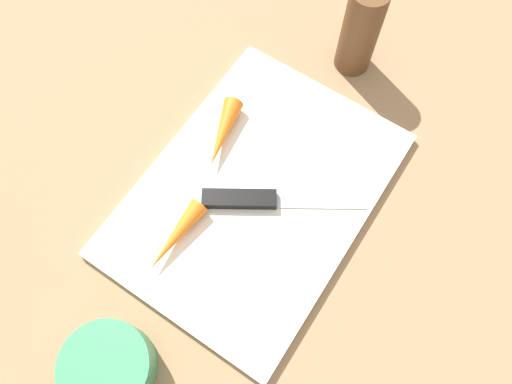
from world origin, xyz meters
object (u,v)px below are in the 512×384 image
(carrot_short, at_px, (175,236))
(pepper_grinder, at_px, (360,30))
(knife, at_px, (250,199))
(carrot_long, at_px, (223,134))
(cutting_board, at_px, (256,194))
(small_bowl, at_px, (109,367))

(carrot_short, bearing_deg, pepper_grinder, 173.41)
(knife, bearing_deg, carrot_long, 113.13)
(knife, xyz_separation_m, pepper_grinder, (-0.26, -0.00, 0.05))
(cutting_board, height_order, carrot_short, carrot_short)
(small_bowl, xyz_separation_m, pepper_grinder, (-0.50, 0.02, 0.04))
(carrot_long, bearing_deg, cutting_board, 45.96)
(small_bowl, bearing_deg, knife, 175.95)
(carrot_long, distance_m, pepper_grinder, 0.22)
(small_bowl, relative_size, pepper_grinder, 0.71)
(knife, xyz_separation_m, carrot_long, (-0.05, -0.08, 0.01))
(pepper_grinder, bearing_deg, cutting_board, 0.27)
(pepper_grinder, bearing_deg, carrot_long, -20.18)
(knife, bearing_deg, carrot_short, -149.81)
(knife, height_order, small_bowl, small_bowl)
(knife, distance_m, carrot_short, 0.10)
(knife, relative_size, carrot_short, 1.91)
(cutting_board, relative_size, knife, 2.01)
(knife, distance_m, small_bowl, 0.24)
(cutting_board, distance_m, carrot_long, 0.09)
(pepper_grinder, bearing_deg, knife, 0.44)
(cutting_board, bearing_deg, small_bowl, -3.65)
(carrot_long, xyz_separation_m, carrot_short, (0.14, 0.03, -0.00))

